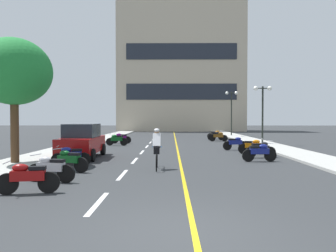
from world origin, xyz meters
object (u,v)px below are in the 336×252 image
(roadside_tree, at_px, (14,72))
(motorcycle_7, at_px, (235,143))
(parked_car_near, at_px, (82,141))
(motorcycle_1, at_px, (50,168))
(street_lamp_mid, at_px, (263,101))
(motorcycle_0, at_px, (28,177))
(motorcycle_11, at_px, (216,135))
(motorcycle_9, at_px, (121,138))
(motorcycle_12, at_px, (216,134))
(motorcycle_3, at_px, (71,156))
(cyclist_rider, at_px, (157,148))
(motorcycle_10, at_px, (219,136))
(motorcycle_5, at_px, (261,149))
(street_lamp_far, at_px, (231,103))
(motorcycle_8, at_px, (117,140))
(motorcycle_6, at_px, (253,146))
(motorcycle_4, at_px, (260,152))
(motorcycle_2, at_px, (69,160))

(roadside_tree, distance_m, motorcycle_7, 13.84)
(parked_car_near, xyz_separation_m, motorcycle_7, (9.04, 4.40, -0.44))
(roadside_tree, distance_m, motorcycle_1, 6.20)
(street_lamp_mid, distance_m, motorcycle_0, 20.39)
(motorcycle_11, bearing_deg, motorcycle_9, -155.48)
(motorcycle_1, height_order, motorcycle_12, same)
(street_lamp_mid, xyz_separation_m, motorcycle_7, (-3.01, -4.22, -3.05))
(street_lamp_mid, height_order, motorcycle_3, street_lamp_mid)
(motorcycle_11, bearing_deg, parked_car_near, -123.24)
(street_lamp_mid, xyz_separation_m, cyclist_rider, (-7.91, -12.26, -2.63))
(motorcycle_10, bearing_deg, motorcycle_11, 90.53)
(motorcycle_9, bearing_deg, parked_car_near, -92.89)
(motorcycle_0, bearing_deg, motorcycle_5, 43.19)
(street_lamp_far, height_order, motorcycle_9, street_lamp_far)
(street_lamp_mid, xyz_separation_m, parked_car_near, (-12.06, -8.62, -2.61))
(motorcycle_3, relative_size, motorcycle_8, 0.98)
(motorcycle_6, distance_m, cyclist_rider, 7.86)
(parked_car_near, relative_size, motorcycle_0, 2.52)
(motorcycle_4, height_order, motorcycle_12, same)
(motorcycle_2, bearing_deg, roadside_tree, 148.52)
(motorcycle_4, distance_m, cyclist_rider, 5.46)
(motorcycle_11, bearing_deg, motorcycle_4, -90.12)
(motorcycle_7, relative_size, cyclist_rider, 0.96)
(motorcycle_6, bearing_deg, motorcycle_1, -136.28)
(street_lamp_mid, xyz_separation_m, motorcycle_11, (-2.95, 5.27, -3.05))
(street_lamp_mid, height_order, motorcycle_8, street_lamp_mid)
(motorcycle_10, distance_m, cyclist_rider, 16.83)
(motorcycle_3, distance_m, motorcycle_12, 20.87)
(parked_car_near, bearing_deg, street_lamp_mid, 35.56)
(motorcycle_3, bearing_deg, motorcycle_1, -82.93)
(motorcycle_5, bearing_deg, motorcycle_8, 139.84)
(roadside_tree, xyz_separation_m, motorcycle_6, (11.92, 4.57, -3.72))
(motorcycle_2, distance_m, motorcycle_11, 20.15)
(motorcycle_1, height_order, cyclist_rider, cyclist_rider)
(street_lamp_mid, relative_size, parked_car_near, 1.08)
(motorcycle_2, bearing_deg, motorcycle_7, 46.70)
(motorcycle_3, distance_m, motorcycle_7, 11.41)
(motorcycle_8, relative_size, motorcycle_10, 1.00)
(motorcycle_5, distance_m, motorcycle_10, 12.24)
(motorcycle_4, xyz_separation_m, motorcycle_9, (-8.57, 11.29, 0.00))
(motorcycle_0, bearing_deg, parked_car_near, 95.28)
(motorcycle_8, bearing_deg, street_lamp_mid, 3.82)
(motorcycle_11, xyz_separation_m, motorcycle_12, (0.22, 1.96, 0.00))
(motorcycle_0, relative_size, motorcycle_1, 1.00)
(motorcycle_4, xyz_separation_m, motorcycle_11, (0.03, 15.21, 0.00))
(motorcycle_9, bearing_deg, motorcycle_4, -52.81)
(motorcycle_1, distance_m, motorcycle_9, 16.41)
(motorcycle_0, bearing_deg, street_lamp_mid, 55.86)
(roadside_tree, height_order, motorcycle_4, roadside_tree)
(motorcycle_9, distance_m, motorcycle_11, 9.45)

